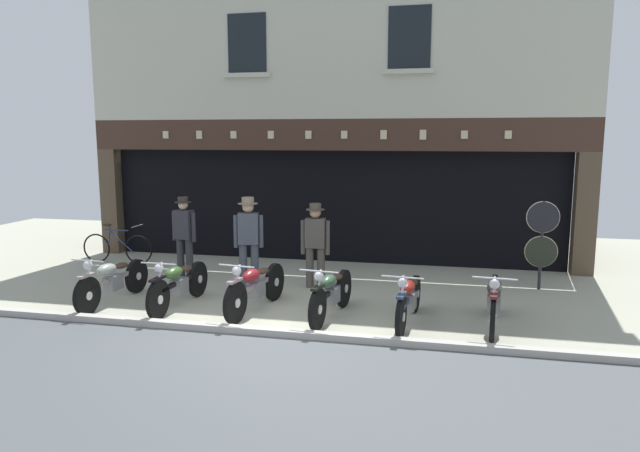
{
  "coord_description": "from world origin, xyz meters",
  "views": [
    {
      "loc": [
        2.7,
        -7.79,
        2.93
      ],
      "look_at": [
        0.36,
        2.75,
        1.24
      ],
      "focal_mm": 32.46,
      "sensor_mm": 36.0,
      "label": 1
    }
  ],
  "objects_px": {
    "salesman_right": "(315,241)",
    "leaning_bicycle": "(117,247)",
    "motorcycle_right": "(494,300)",
    "shopkeeper_center": "(249,238)",
    "motorcycle_center_right": "(409,298)",
    "advert_board_near": "(227,189)",
    "motorcycle_far_left": "(112,280)",
    "tyre_sign_pole": "(542,236)",
    "advert_board_far": "(190,189)",
    "motorcycle_center_left": "(256,286)",
    "salesman_left": "(184,234)",
    "motorcycle_left": "(178,283)",
    "motorcycle_center": "(331,292)"
  },
  "relations": [
    {
      "from": "motorcycle_far_left",
      "to": "motorcycle_center_right",
      "type": "xyz_separation_m",
      "value": [
        5.17,
        -0.02,
        -0.01
      ]
    },
    {
      "from": "salesman_right",
      "to": "leaning_bicycle",
      "type": "relative_size",
      "value": 0.95
    },
    {
      "from": "motorcycle_center_right",
      "to": "shopkeeper_center",
      "type": "relative_size",
      "value": 1.08
    },
    {
      "from": "motorcycle_right",
      "to": "salesman_left",
      "type": "height_order",
      "value": "salesman_left"
    },
    {
      "from": "advert_board_near",
      "to": "motorcycle_center_left",
      "type": "bearing_deg",
      "value": -63.21
    },
    {
      "from": "advert_board_far",
      "to": "leaning_bicycle",
      "type": "distance_m",
      "value": 2.22
    },
    {
      "from": "shopkeeper_center",
      "to": "salesman_right",
      "type": "bearing_deg",
      "value": -173.02
    },
    {
      "from": "motorcycle_center_right",
      "to": "advert_board_near",
      "type": "distance_m",
      "value": 6.51
    },
    {
      "from": "motorcycle_right",
      "to": "shopkeeper_center",
      "type": "bearing_deg",
      "value": -10.68
    },
    {
      "from": "motorcycle_center_left",
      "to": "shopkeeper_center",
      "type": "relative_size",
      "value": 1.16
    },
    {
      "from": "motorcycle_far_left",
      "to": "shopkeeper_center",
      "type": "bearing_deg",
      "value": -143.1
    },
    {
      "from": "motorcycle_center_right",
      "to": "leaning_bicycle",
      "type": "xyz_separation_m",
      "value": [
        -6.94,
        3.03,
        -0.05
      ]
    },
    {
      "from": "advert_board_far",
      "to": "shopkeeper_center",
      "type": "bearing_deg",
      "value": -49.24
    },
    {
      "from": "salesman_left",
      "to": "motorcycle_left",
      "type": "bearing_deg",
      "value": 123.38
    },
    {
      "from": "motorcycle_center",
      "to": "tyre_sign_pole",
      "type": "bearing_deg",
      "value": -136.47
    },
    {
      "from": "motorcycle_far_left",
      "to": "salesman_right",
      "type": "xyz_separation_m",
      "value": [
        3.25,
        1.81,
        0.5
      ]
    },
    {
      "from": "salesman_right",
      "to": "motorcycle_center",
      "type": "bearing_deg",
      "value": 106.09
    },
    {
      "from": "leaning_bicycle",
      "to": "motorcycle_center_right",
      "type": "bearing_deg",
      "value": 64.71
    },
    {
      "from": "motorcycle_left",
      "to": "leaning_bicycle",
      "type": "height_order",
      "value": "motorcycle_left"
    },
    {
      "from": "motorcycle_far_left",
      "to": "shopkeeper_center",
      "type": "xyz_separation_m",
      "value": [
        2.06,
        1.35,
        0.59
      ]
    },
    {
      "from": "leaning_bicycle",
      "to": "advert_board_far",
      "type": "bearing_deg",
      "value": 134.43
    },
    {
      "from": "tyre_sign_pole",
      "to": "advert_board_near",
      "type": "relative_size",
      "value": 1.77
    },
    {
      "from": "motorcycle_center_left",
      "to": "motorcycle_right",
      "type": "distance_m",
      "value": 3.84
    },
    {
      "from": "motorcycle_far_left",
      "to": "tyre_sign_pole",
      "type": "distance_m",
      "value": 7.95
    },
    {
      "from": "advert_board_near",
      "to": "motorcycle_far_left",
      "type": "bearing_deg",
      "value": -96.29
    },
    {
      "from": "tyre_sign_pole",
      "to": "advert_board_far",
      "type": "bearing_deg",
      "value": 167.8
    },
    {
      "from": "motorcycle_center",
      "to": "salesman_left",
      "type": "relative_size",
      "value": 1.14
    },
    {
      "from": "salesman_right",
      "to": "leaning_bicycle",
      "type": "distance_m",
      "value": 5.19
    },
    {
      "from": "motorcycle_center_right",
      "to": "advert_board_far",
      "type": "relative_size",
      "value": 1.99
    },
    {
      "from": "motorcycle_center_right",
      "to": "tyre_sign_pole",
      "type": "xyz_separation_m",
      "value": [
        2.32,
        2.62,
        0.63
      ]
    },
    {
      "from": "motorcycle_left",
      "to": "motorcycle_center_left",
      "type": "distance_m",
      "value": 1.37
    },
    {
      "from": "tyre_sign_pole",
      "to": "motorcycle_center",
      "type": "bearing_deg",
      "value": -144.09
    },
    {
      "from": "tyre_sign_pole",
      "to": "advert_board_far",
      "type": "height_order",
      "value": "advert_board_far"
    },
    {
      "from": "motorcycle_center_right",
      "to": "motorcycle_far_left",
      "type": "bearing_deg",
      "value": 5.6
    },
    {
      "from": "motorcycle_center_left",
      "to": "advert_board_near",
      "type": "distance_m",
      "value": 4.9
    },
    {
      "from": "salesman_right",
      "to": "advert_board_near",
      "type": "bearing_deg",
      "value": -46.7
    },
    {
      "from": "motorcycle_center_left",
      "to": "motorcycle_right",
      "type": "relative_size",
      "value": 1.04
    },
    {
      "from": "leaning_bicycle",
      "to": "motorcycle_far_left",
      "type": "bearing_deg",
      "value": 28.74
    },
    {
      "from": "motorcycle_center_left",
      "to": "salesman_left",
      "type": "distance_m",
      "value": 2.83
    },
    {
      "from": "motorcycle_center_left",
      "to": "shopkeeper_center",
      "type": "height_order",
      "value": "shopkeeper_center"
    },
    {
      "from": "motorcycle_center_left",
      "to": "advert_board_near",
      "type": "xyz_separation_m",
      "value": [
        -2.14,
        4.24,
        1.21
      ]
    },
    {
      "from": "advert_board_far",
      "to": "tyre_sign_pole",
      "type": "bearing_deg",
      "value": -12.2
    },
    {
      "from": "motorcycle_center_right",
      "to": "motorcycle_right",
      "type": "relative_size",
      "value": 0.97
    },
    {
      "from": "shopkeeper_center",
      "to": "tyre_sign_pole",
      "type": "distance_m",
      "value": 5.57
    },
    {
      "from": "tyre_sign_pole",
      "to": "shopkeeper_center",
      "type": "bearing_deg",
      "value": -167.06
    },
    {
      "from": "salesman_left",
      "to": "tyre_sign_pole",
      "type": "xyz_separation_m",
      "value": [
        7.0,
        0.72,
        0.11
      ]
    },
    {
      "from": "salesman_left",
      "to": "tyre_sign_pole",
      "type": "distance_m",
      "value": 7.04
    },
    {
      "from": "salesman_left",
      "to": "motorcycle_center_left",
      "type": "bearing_deg",
      "value": 151.02
    },
    {
      "from": "tyre_sign_pole",
      "to": "motorcycle_right",
      "type": "bearing_deg",
      "value": -112.39
    },
    {
      "from": "salesman_right",
      "to": "advert_board_far",
      "type": "bearing_deg",
      "value": -38.32
    }
  ]
}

